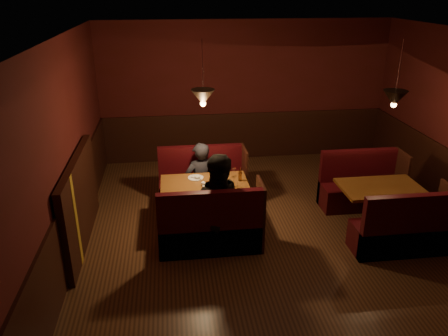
{
  "coord_description": "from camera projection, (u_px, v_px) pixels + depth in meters",
  "views": [
    {
      "loc": [
        -1.58,
        -5.37,
        3.51
      ],
      "look_at": [
        -0.81,
        0.68,
        0.95
      ],
      "focal_mm": 35.0,
      "sensor_mm": 36.0,
      "label": 1
    }
  ],
  "objects": [
    {
      "name": "main_bench_near",
      "position": [
        212.0,
        231.0,
        6.13
      ],
      "size": [
        1.47,
        0.52,
        1.0
      ],
      "color": "black",
      "rests_on": "ground"
    },
    {
      "name": "diner_a",
      "position": [
        200.0,
        165.0,
        7.24
      ],
      "size": [
        0.63,
        0.51,
        1.49
      ],
      "primitive_type": "imported",
      "rotation": [
        0.0,
        0.0,
        3.46
      ],
      "color": "black",
      "rests_on": "ground"
    },
    {
      "name": "diner_b",
      "position": [
        223.0,
        192.0,
        6.01
      ],
      "size": [
        0.88,
        0.7,
        1.76
      ],
      "primitive_type": "imported",
      "rotation": [
        0.0,
        0.0,
        -0.04
      ],
      "color": "black",
      "rests_on": "ground"
    },
    {
      "name": "second_bench_near",
      "position": [
        403.0,
        233.0,
        6.1
      ],
      "size": [
        1.35,
        0.51,
        0.97
      ],
      "color": "black",
      "rests_on": "ground"
    },
    {
      "name": "main_table",
      "position": [
        206.0,
        193.0,
        6.73
      ],
      "size": [
        1.33,
        0.81,
        0.93
      ],
      "color": "brown",
      "rests_on": "ground"
    },
    {
      "name": "second_table",
      "position": [
        379.0,
        197.0,
        6.68
      ],
      "size": [
        1.22,
        0.78,
        0.69
      ],
      "color": "brown",
      "rests_on": "ground"
    },
    {
      "name": "second_bench_far",
      "position": [
        360.0,
        188.0,
        7.43
      ],
      "size": [
        1.35,
        0.51,
        0.97
      ],
      "color": "black",
      "rests_on": "ground"
    },
    {
      "name": "main_bench_far",
      "position": [
        203.0,
        186.0,
        7.51
      ],
      "size": [
        1.47,
        0.52,
        1.0
      ],
      "color": "black",
      "rests_on": "ground"
    },
    {
      "name": "room",
      "position": [
        268.0,
        177.0,
        6.06
      ],
      "size": [
        6.02,
        7.02,
        2.92
      ],
      "color": "#402717",
      "rests_on": "ground"
    }
  ]
}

